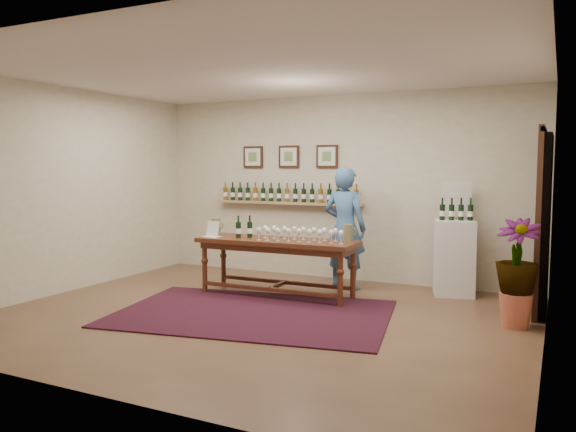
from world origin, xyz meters
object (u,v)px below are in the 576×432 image
at_px(potted_plant, 517,273).
at_px(display_pedestal, 454,258).
at_px(person, 345,228).
at_px(tasting_table, 277,248).

bearing_deg(potted_plant, display_pedestal, 123.91).
bearing_deg(person, potted_plant, 162.08).
xyz_separation_m(tasting_table, person, (0.65, 0.83, 0.21)).
height_order(tasting_table, potted_plant, potted_plant).
distance_m(tasting_table, person, 1.08).
xyz_separation_m(tasting_table, display_pedestal, (2.11, 1.10, -0.14)).
distance_m(display_pedestal, potted_plant, 1.55).
distance_m(tasting_table, display_pedestal, 2.38).
relative_size(tasting_table, person, 1.26).
xyz_separation_m(display_pedestal, person, (-1.46, -0.27, 0.36)).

